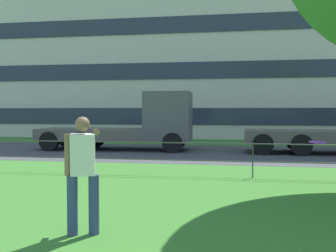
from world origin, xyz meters
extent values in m
cube|color=#424247|center=(0.00, 17.04, 0.00)|extent=(80.00, 7.81, 0.01)
cylinder|color=#333833|center=(-2.40, 10.75, 0.50)|extent=(0.04, 0.04, 1.00)
cylinder|color=#333833|center=(2.40, 10.75, 0.50)|extent=(0.04, 0.04, 1.00)
cylinder|color=#333833|center=(0.00, 10.75, 0.45)|extent=(33.61, 0.03, 0.03)
cylinder|color=#333833|center=(0.00, 10.75, 0.95)|extent=(33.61, 0.03, 0.03)
cylinder|color=navy|center=(-0.51, 5.07, 0.45)|extent=(0.16, 0.16, 0.91)
cylinder|color=navy|center=(-0.20, 5.17, 0.45)|extent=(0.16, 0.16, 0.91)
cube|color=silver|center=(-0.35, 5.12, 1.22)|extent=(0.42, 0.36, 0.64)
sphere|color=brown|center=(-0.35, 5.12, 1.68)|extent=(0.22, 0.22, 0.22)
cylinder|color=brown|center=(-0.26, 5.48, 1.55)|extent=(0.28, 0.62, 0.16)
cylinder|color=brown|center=(-0.57, 5.05, 1.22)|extent=(0.09, 0.09, 0.62)
cylinder|color=purple|center=(3.24, 6.24, 1.37)|extent=(0.28, 0.28, 0.04)
cube|color=#4C4C51|center=(-1.20, 17.89, 1.60)|extent=(2.18, 2.37, 2.30)
cube|color=#283342|center=(-0.31, 17.92, 1.94)|extent=(0.18, 1.84, 0.87)
cube|color=#56514C|center=(-4.85, 17.76, 0.73)|extent=(5.28, 2.48, 0.56)
cylinder|color=black|center=(-0.93, 18.96, 0.45)|extent=(0.91, 0.33, 0.90)
cylinder|color=black|center=(-0.85, 16.84, 0.45)|extent=(0.91, 0.33, 0.90)
cylinder|color=black|center=(-5.15, 18.81, 0.45)|extent=(0.91, 0.33, 0.90)
cylinder|color=black|center=(-5.07, 16.69, 0.45)|extent=(0.91, 0.33, 0.90)
cylinder|color=black|center=(-6.71, 18.75, 0.45)|extent=(0.91, 0.33, 0.90)
cylinder|color=black|center=(-6.63, 16.64, 0.45)|extent=(0.91, 0.33, 0.90)
cube|color=#56514C|center=(4.92, 17.65, 0.73)|extent=(5.27, 2.46, 0.56)
cylinder|color=black|center=(4.70, 18.72, 0.45)|extent=(0.91, 0.33, 0.90)
cylinder|color=black|center=(4.63, 16.60, 0.45)|extent=(0.91, 0.33, 0.90)
cylinder|color=black|center=(3.14, 18.77, 0.45)|extent=(0.91, 0.33, 0.90)
cylinder|color=black|center=(3.07, 16.65, 0.45)|extent=(0.91, 0.33, 0.90)
cube|color=beige|center=(0.52, 33.32, 9.00)|extent=(38.61, 15.99, 18.01)
cube|color=#283342|center=(0.52, 25.30, 1.50)|extent=(32.43, 0.06, 1.10)
cube|color=#283342|center=(0.52, 25.30, 4.50)|extent=(32.43, 0.06, 1.10)
cube|color=#283342|center=(0.52, 25.30, 7.50)|extent=(32.43, 0.06, 1.10)
camera|label=1|loc=(1.91, -0.51, 1.89)|focal=42.28mm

